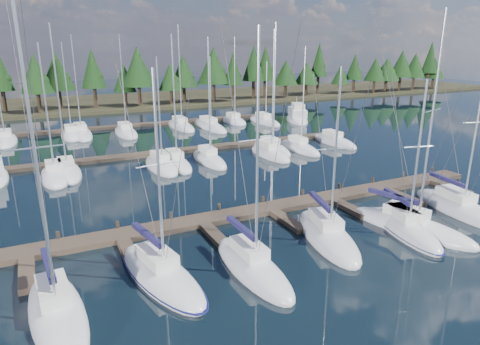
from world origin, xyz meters
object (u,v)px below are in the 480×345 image
front_sailboat_2 (252,266)px  front_sailboat_6 (458,208)px  front_sailboat_4 (405,228)px  front_sailboat_1 (161,275)px  front_sailboat_3 (327,235)px  main_dock (273,211)px  motor_yacht_right (297,118)px  front_sailboat_5 (411,226)px  front_sailboat_0 (57,312)px

front_sailboat_2 → front_sailboat_6: front_sailboat_2 is taller
front_sailboat_2 → front_sailboat_4: size_ratio=1.26×
front_sailboat_2 → front_sailboat_1: bearing=163.9°
front_sailboat_2 → front_sailboat_3: size_ratio=1.24×
main_dock → motor_yacht_right: size_ratio=4.08×
main_dock → motor_yacht_right: motor_yacht_right is taller
motor_yacht_right → front_sailboat_4: bearing=-113.6°
front_sailboat_5 → front_sailboat_3: bearing=167.2°
front_sailboat_4 → motor_yacht_right: 46.83m
front_sailboat_0 → front_sailboat_6: front_sailboat_0 is taller
front_sailboat_3 → front_sailboat_4: (5.82, -1.54, 0.01)m
front_sailboat_1 → front_sailboat_4: front_sailboat_1 is taller
front_sailboat_1 → front_sailboat_5: (18.45, -1.37, 0.03)m
front_sailboat_4 → front_sailboat_6: bearing=8.7°
front_sailboat_2 → front_sailboat_3: bearing=13.3°
front_sailboat_6 → main_dock: bearing=155.6°
main_dock → front_sailboat_1: bearing=-151.6°
front_sailboat_2 → front_sailboat_6: 19.62m
front_sailboat_2 → front_sailboat_4: 12.58m
front_sailboat_0 → front_sailboat_4: size_ratio=1.36×
front_sailboat_5 → motor_yacht_right: front_sailboat_5 is taller
front_sailboat_1 → front_sailboat_5: front_sailboat_5 is taller
front_sailboat_4 → front_sailboat_6: front_sailboat_6 is taller
front_sailboat_5 → front_sailboat_2: bearing=-179.4°
front_sailboat_0 → front_sailboat_4: 23.51m
front_sailboat_1 → motor_yacht_right: 55.28m
front_sailboat_6 → front_sailboat_2: bearing=-176.7°
front_sailboat_1 → front_sailboat_5: bearing=-4.2°
front_sailboat_3 → main_dock: bearing=100.2°
front_sailboat_1 → front_sailboat_3: front_sailboat_1 is taller
front_sailboat_1 → motor_yacht_right: front_sailboat_1 is taller
main_dock → front_sailboat_0: front_sailboat_0 is taller
front_sailboat_3 → motor_yacht_right: size_ratio=1.12×
front_sailboat_5 → motor_yacht_right: bearing=67.1°
front_sailboat_1 → front_sailboat_2: bearing=-16.1°
front_sailboat_1 → front_sailboat_5: 18.50m
front_sailboat_0 → front_sailboat_4: bearing=-0.3°
front_sailboat_0 → motor_yacht_right: bearing=45.4°
front_sailboat_5 → front_sailboat_0: bearing=179.9°
front_sailboat_4 → front_sailboat_5: front_sailboat_5 is taller
front_sailboat_5 → front_sailboat_1: bearing=175.8°
main_dock → front_sailboat_0: 18.15m
main_dock → front_sailboat_1: size_ratio=3.42×
front_sailboat_3 → motor_yacht_right: 48.12m
front_sailboat_2 → main_dock: bearing=52.4°
front_sailboat_2 → front_sailboat_5: 13.22m
front_sailboat_2 → front_sailboat_3: 6.95m
front_sailboat_0 → front_sailboat_1: bearing=13.1°
front_sailboat_0 → front_sailboat_1: 5.85m
front_sailboat_6 → motor_yacht_right: 43.47m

